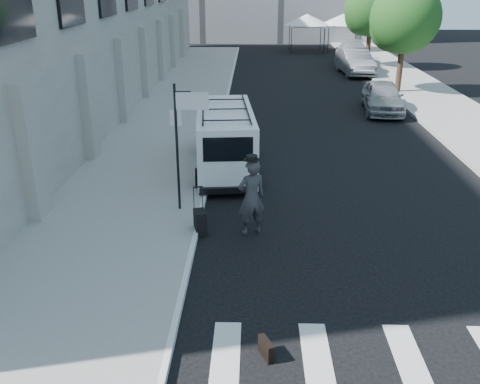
# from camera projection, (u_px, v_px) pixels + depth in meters

# --- Properties ---
(ground) EXTENTS (120.00, 120.00, 0.00)m
(ground) POSITION_uv_depth(u_px,v_px,m) (276.00, 273.00, 12.04)
(ground) COLOR black
(ground) RESTS_ON ground
(sidewalk_left) EXTENTS (4.50, 48.00, 0.15)m
(sidewalk_left) POSITION_uv_depth(u_px,v_px,m) (180.00, 107.00, 26.94)
(sidewalk_left) COLOR gray
(sidewalk_left) RESTS_ON ground
(sidewalk_right) EXTENTS (4.00, 56.00, 0.15)m
(sidewalk_right) POSITION_uv_depth(u_px,v_px,m) (422.00, 93.00, 30.33)
(sidewalk_right) COLOR gray
(sidewalk_right) RESTS_ON ground
(sign_pole) EXTENTS (1.03, 0.07, 3.50)m
(sign_pole) POSITION_uv_depth(u_px,v_px,m) (185.00, 122.00, 14.07)
(sign_pole) COLOR black
(sign_pole) RESTS_ON sidewalk_left
(tree_near) EXTENTS (3.80, 3.83, 6.03)m
(tree_near) POSITION_uv_depth(u_px,v_px,m) (402.00, 20.00, 29.04)
(tree_near) COLOR black
(tree_near) RESTS_ON ground
(tree_far) EXTENTS (3.80, 3.83, 6.03)m
(tree_far) POSITION_uv_depth(u_px,v_px,m) (369.00, 11.00, 37.38)
(tree_far) COLOR black
(tree_far) RESTS_ON ground
(tent_left) EXTENTS (4.00, 4.00, 3.20)m
(tent_left) POSITION_uv_depth(u_px,v_px,m) (307.00, 20.00, 46.14)
(tent_left) COLOR black
(tent_left) RESTS_ON ground
(tent_right) EXTENTS (4.00, 4.00, 3.20)m
(tent_right) POSITION_uv_depth(u_px,v_px,m) (343.00, 20.00, 46.53)
(tent_right) COLOR black
(tent_right) RESTS_ON ground
(businessman) EXTENTS (0.86, 0.73, 2.00)m
(businessman) POSITION_uv_depth(u_px,v_px,m) (251.00, 198.00, 13.53)
(businessman) COLOR #333335
(businessman) RESTS_ON ground
(briefcase) EXTENTS (0.29, 0.45, 0.34)m
(briefcase) POSITION_uv_depth(u_px,v_px,m) (266.00, 349.00, 9.32)
(briefcase) COLOR black
(briefcase) RESTS_ON ground
(suitcase) EXTENTS (0.39, 0.51, 1.25)m
(suitcase) POSITION_uv_depth(u_px,v_px,m) (200.00, 222.00, 13.74)
(suitcase) COLOR black
(suitcase) RESTS_ON ground
(cargo_van) EXTENTS (2.34, 5.70, 2.11)m
(cargo_van) POSITION_uv_depth(u_px,v_px,m) (225.00, 139.00, 18.10)
(cargo_van) COLOR white
(cargo_van) RESTS_ON ground
(parked_car_a) EXTENTS (2.17, 4.56, 1.50)m
(parked_car_a) POSITION_uv_depth(u_px,v_px,m) (383.00, 97.00, 26.01)
(parked_car_a) COLOR gray
(parked_car_a) RESTS_ON ground
(parked_car_b) EXTENTS (2.11, 5.16, 1.66)m
(parked_car_b) POSITION_uv_depth(u_px,v_px,m) (355.00, 62.00, 36.12)
(parked_car_b) COLOR slate
(parked_car_b) RESTS_ON ground
(parked_car_c) EXTENTS (2.72, 5.92, 1.68)m
(parked_car_c) POSITION_uv_depth(u_px,v_px,m) (353.00, 54.00, 39.67)
(parked_car_c) COLOR #B2B6BB
(parked_car_c) RESTS_ON ground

